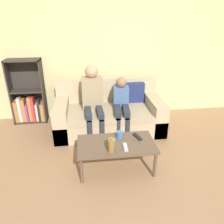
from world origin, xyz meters
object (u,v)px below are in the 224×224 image
coffee_table (116,146)px  bookshelf (29,100)px  person_adult (93,96)px  cup_near (111,143)px  tv_remote_1 (125,147)px  couch (109,114)px  tv_remote_0 (137,137)px  bottle (111,146)px  person_child (121,103)px  cup_far (120,135)px

coffee_table → bookshelf: bearing=131.3°
person_adult → cup_near: size_ratio=10.44×
person_adult → tv_remote_1: 1.24m
couch → tv_remote_0: 1.08m
cup_near → tv_remote_1: cup_near is taller
bottle → person_adult: bearing=97.2°
bookshelf → bottle: bearing=-53.4°
person_child → couch: bearing=151.1°
tv_remote_0 → tv_remote_1: (-0.20, -0.22, 0.00)m
couch → tv_remote_1: couch is taller
cup_near → bookshelf: bearing=128.6°
bottle → cup_near: bearing=81.6°
person_adult → coffee_table: bearing=-78.8°
bookshelf → coffee_table: bookshelf is taller
coffee_table → tv_remote_0: size_ratio=5.59×
bookshelf → bottle: (1.32, -1.78, 0.04)m
bookshelf → tv_remote_0: (1.71, -1.50, -0.03)m
bookshelf → person_child: size_ratio=1.27×
tv_remote_1 → tv_remote_0: bearing=50.4°
cup_far → bottle: 0.34m
person_adult → tv_remote_1: size_ratio=6.66×
tv_remote_1 → bottle: (-0.18, -0.06, 0.07)m
bookshelf → cup_far: 2.08m
couch → person_child: person_child is taller
person_adult → bottle: size_ratio=5.80×
person_child → bottle: size_ratio=4.67×
coffee_table → person_child: size_ratio=1.07×
cup_near → couch: bearing=85.0°
coffee_table → person_adult: size_ratio=0.86×
coffee_table → bottle: bottle is taller
cup_far → tv_remote_0: size_ratio=0.53×
person_adult → person_child: bearing=-6.9°
couch → bottle: (-0.12, -1.32, 0.20)m
coffee_table → tv_remote_0: bearing=19.6°
tv_remote_1 → bottle: 0.21m
person_child → tv_remote_1: size_ratio=5.36×
tv_remote_0 → bottle: bottle is taller
coffee_table → cup_far: bearing=65.2°
couch → cup_far: (0.03, -1.01, 0.16)m
bookshelf → person_adult: bookshelf is taller
cup_far → tv_remote_0: bearing=-6.2°
person_adult → tv_remote_0: (0.54, -0.94, -0.25)m
cup_near → tv_remote_0: bearing=25.6°
coffee_table → bottle: (-0.09, -0.17, 0.12)m
couch → bottle: size_ratio=9.22×
cup_far → bottle: (-0.15, -0.31, 0.04)m
couch → cup_near: couch is taller
person_child → bottle: person_child is taller
coffee_table → tv_remote_0: 0.32m
bottle → cup_far: bearing=64.0°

